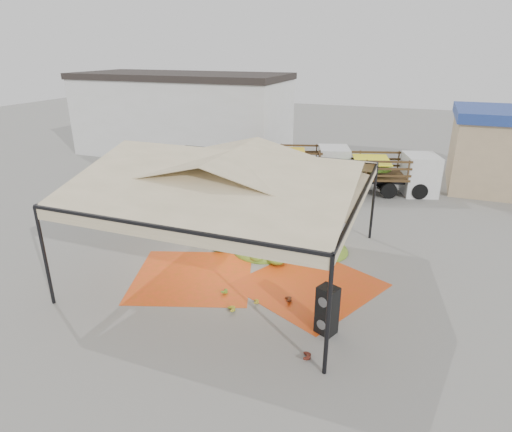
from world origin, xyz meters
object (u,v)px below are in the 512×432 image
at_px(truck_right, 382,169).
at_px(truck_left, 299,161).
at_px(vendor, 310,202).
at_px(banana_heap, 282,228).
at_px(speaker_stack, 327,310).

bearing_deg(truck_right, truck_left, 160.39).
bearing_deg(truck_right, vendor, -132.66).
bearing_deg(banana_heap, speaker_stack, -60.31).
bearing_deg(truck_left, speaker_stack, -88.56).
relative_size(vendor, truck_right, 0.28).
bearing_deg(truck_left, banana_heap, -96.07).
distance_m(speaker_stack, truck_left, 13.39).
relative_size(vendor, truck_left, 0.29).
distance_m(banana_heap, truck_right, 8.12).
bearing_deg(speaker_stack, banana_heap, 143.26).
bearing_deg(banana_heap, truck_right, 69.62).
relative_size(speaker_stack, truck_left, 0.22).
height_order(speaker_stack, truck_left, truck_left).
height_order(truck_left, truck_right, truck_right).
height_order(banana_heap, truck_left, truck_left).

